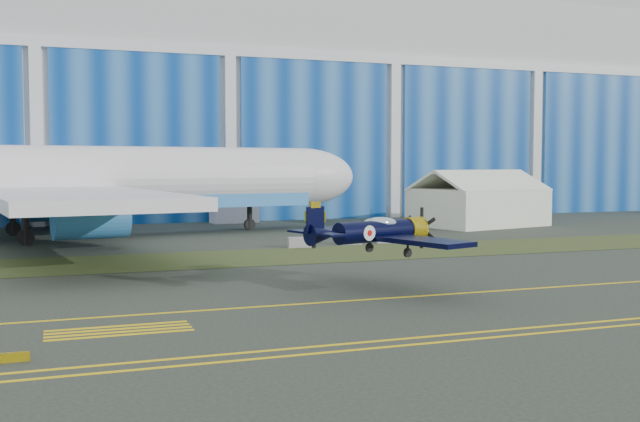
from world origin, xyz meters
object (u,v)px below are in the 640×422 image
object	(u,v)px
tent	(478,198)
tug	(315,217)
shipping_container	(234,213)
warbird	(375,231)
jetliner	(53,106)

from	to	relation	value
tent	tug	distance (m)	19.60
shipping_container	warbird	bearing A→B (deg)	-102.59
warbird	shipping_container	bearing A→B (deg)	67.67
shipping_container	tug	world-z (taller)	shipping_container
warbird	tug	bearing A→B (deg)	56.30
tug	shipping_container	bearing A→B (deg)	162.60
jetliner	shipping_container	distance (m)	26.50
jetliner	tug	size ratio (longest dim) A/B	36.01
warbird	jetliner	bearing A→B (deg)	96.38
tent	tug	bearing A→B (deg)	129.11
jetliner	tug	xyz separation A→B (m)	(29.78, 11.15, -11.77)
warbird	tent	size ratio (longest dim) A/B	0.91
warbird	tug	world-z (taller)	warbird
tent	shipping_container	distance (m)	28.62
warbird	tug	distance (m)	49.33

